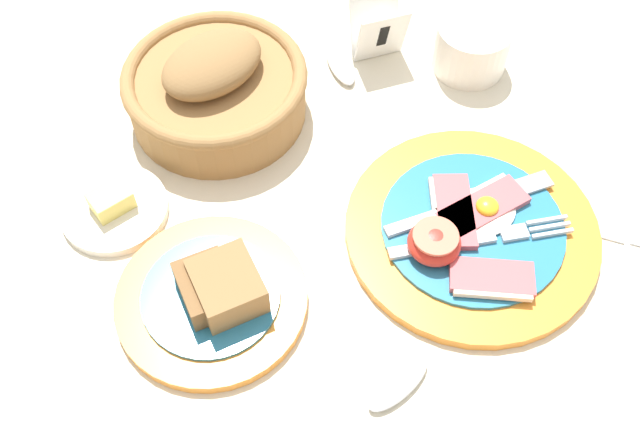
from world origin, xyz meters
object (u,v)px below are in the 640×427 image
at_px(breakfast_plate, 469,229).
at_px(sugar_cup, 472,46).
at_px(teaspoon_near_cup, 376,405).
at_px(bread_basket, 216,87).
at_px(teaspoon_by_saucer, 348,81).
at_px(number_card, 378,31).
at_px(butter_dish, 114,208).
at_px(bread_plate, 214,295).

xyz_separation_m(breakfast_plate, sugar_cup, (0.13, 0.20, 0.02)).
height_order(breakfast_plate, teaspoon_near_cup, breakfast_plate).
distance_m(bread_basket, teaspoon_by_saucer, 0.16).
distance_m(number_card, teaspoon_near_cup, 0.44).
bearing_deg(butter_dish, bread_basket, 28.59).
distance_m(breakfast_plate, bread_plate, 0.26).
distance_m(bread_plate, teaspoon_near_cup, 0.18).
bearing_deg(butter_dish, number_card, 13.22).
height_order(breakfast_plate, bread_basket, bread_basket).
relative_size(breakfast_plate, teaspoon_near_cup, 1.34).
xyz_separation_m(bread_plate, bread_basket, (0.09, 0.22, 0.02)).
xyz_separation_m(bread_plate, sugar_cup, (0.39, 0.16, 0.02)).
xyz_separation_m(teaspoon_by_saucer, teaspoon_near_cup, (-0.16, -0.35, 0.00)).
xyz_separation_m(bread_basket, teaspoon_by_saucer, (0.15, -0.03, -0.03)).
bearing_deg(sugar_cup, bread_basket, 167.89).
bearing_deg(bread_basket, sugar_cup, -12.11).
relative_size(bread_plate, sugar_cup, 2.12).
xyz_separation_m(bread_basket, teaspoon_near_cup, (-0.01, -0.38, -0.03)).
bearing_deg(teaspoon_near_cup, teaspoon_by_saucer, 49.69).
bearing_deg(teaspoon_by_saucer, sugar_cup, -96.41).
xyz_separation_m(butter_dish, teaspoon_near_cup, (0.14, -0.30, -0.00)).
distance_m(breakfast_plate, butter_dish, 0.36).
height_order(bread_basket, teaspoon_near_cup, bread_basket).
distance_m(number_card, teaspoon_by_saucer, 0.07).
relative_size(breakfast_plate, teaspoon_by_saucer, 1.32).
bearing_deg(bread_basket, butter_dish, -151.41).
height_order(breakfast_plate, bread_plate, bread_plate).
bearing_deg(breakfast_plate, teaspoon_near_cup, -145.45).
bearing_deg(number_card, bread_plate, -134.99).
distance_m(bread_plate, butter_dish, 0.15).
bearing_deg(bread_basket, number_card, 0.54).
relative_size(breakfast_plate, butter_dish, 2.31).
relative_size(sugar_cup, teaspoon_near_cup, 0.45).
bearing_deg(butter_dish, teaspoon_near_cup, -64.82).
distance_m(sugar_cup, number_card, 0.11).
height_order(breakfast_plate, teaspoon_by_saucer, breakfast_plate).
bearing_deg(number_card, butter_dish, -158.87).
relative_size(sugar_cup, teaspoon_by_saucer, 0.44).
xyz_separation_m(number_card, teaspoon_by_saucer, (-0.05, -0.03, -0.03)).
relative_size(breakfast_plate, bread_plate, 1.40).
relative_size(number_card, teaspoon_near_cup, 0.39).
relative_size(bread_plate, bread_basket, 0.90).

